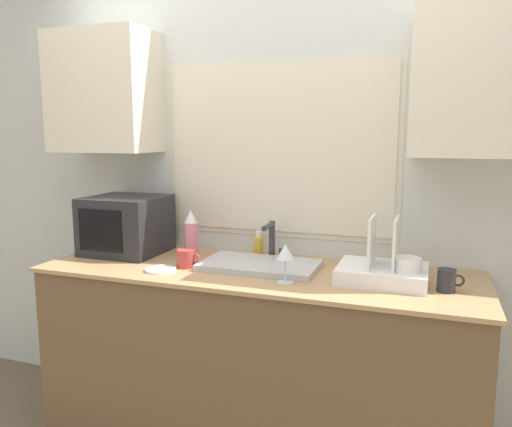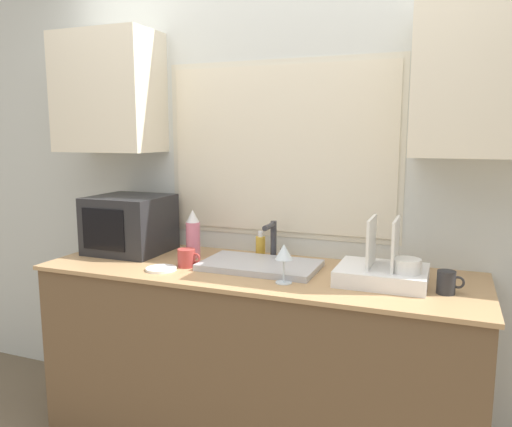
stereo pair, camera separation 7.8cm
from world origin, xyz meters
TOP-DOWN VIEW (x-y plane):
  - countertop at (0.00, 0.34)m, footprint 2.12×0.71m
  - wall_back at (0.00, 0.67)m, footprint 6.00×0.38m
  - sink_basin at (0.01, 0.36)m, footprint 0.57×0.33m
  - faucet at (0.02, 0.54)m, footprint 0.08×0.15m
  - microwave at (-0.79, 0.43)m, footprint 0.40×0.39m
  - dish_rack at (0.61, 0.33)m, footprint 0.39×0.32m
  - spray_bottle at (-0.40, 0.44)m, footprint 0.08×0.08m
  - soap_bottle at (-0.08, 0.59)m, footprint 0.05×0.05m
  - mug_near_sink at (-0.34, 0.25)m, footprint 0.12×0.09m
  - wine_glass at (0.20, 0.17)m, footprint 0.08×0.08m
  - mug_by_rack at (0.87, 0.27)m, footprint 0.11×0.07m
  - small_plate at (-0.42, 0.16)m, footprint 0.15×0.15m

SIDE VIEW (x-z plane):
  - countertop at x=0.00m, z-range 0.00..0.94m
  - small_plate at x=-0.42m, z-range 0.94..0.95m
  - sink_basin at x=0.01m, z-range 0.94..0.97m
  - mug_near_sink at x=-0.34m, z-range 0.94..1.03m
  - mug_by_rack at x=0.87m, z-range 0.94..1.03m
  - dish_rack at x=0.61m, z-range 0.85..1.14m
  - soap_bottle at x=-0.08m, z-range 0.93..1.06m
  - faucet at x=0.02m, z-range 0.95..1.16m
  - spray_bottle at x=-0.40m, z-range 0.93..1.19m
  - wine_glass at x=0.20m, z-range 0.98..1.16m
  - microwave at x=-0.79m, z-range 0.94..1.25m
  - wall_back at x=0.00m, z-range 0.11..2.71m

